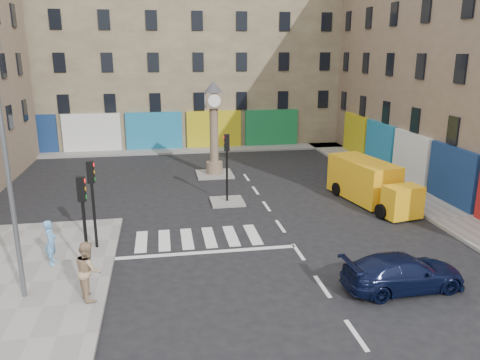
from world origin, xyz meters
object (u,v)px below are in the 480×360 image
object	(u,v)px
pedestrian_blue	(51,242)
pedestrian_tan	(88,270)
clock_pillar	(214,123)
traffic_light_left_near	(83,210)
traffic_light_left_far	(92,191)
yellow_van	(370,183)
lamp_post	(6,162)
navy_sedan	(403,272)
traffic_light_island	(227,157)

from	to	relation	value
pedestrian_blue	pedestrian_tan	bearing A→B (deg)	-150.27
pedestrian_tan	clock_pillar	bearing A→B (deg)	-41.29
traffic_light_left_near	traffic_light_left_far	distance (m)	2.40
traffic_light_left_near	traffic_light_left_far	world-z (taller)	same
yellow_van	clock_pillar	bearing A→B (deg)	126.25
traffic_light_left_far	traffic_light_left_near	bearing A→B (deg)	-90.00
lamp_post	pedestrian_tan	world-z (taller)	lamp_post
yellow_van	lamp_post	bearing A→B (deg)	-163.92
clock_pillar	navy_sedan	size ratio (longest dim) A/B	1.40
navy_sedan	lamp_post	bearing A→B (deg)	80.81
pedestrian_tan	yellow_van	bearing A→B (deg)	-78.88
yellow_van	traffic_light_left_near	bearing A→B (deg)	-165.43
traffic_light_island	navy_sedan	world-z (taller)	traffic_light_island
yellow_van	pedestrian_blue	size ratio (longest dim) A/B	3.66
navy_sedan	clock_pillar	bearing A→B (deg)	12.89
pedestrian_blue	traffic_light_left_far	bearing A→B (deg)	-49.89
traffic_light_left_near	pedestrian_tan	world-z (taller)	traffic_light_left_near
clock_pillar	yellow_van	distance (m)	10.87
lamp_post	traffic_light_left_far	bearing A→B (deg)	63.43
lamp_post	clock_pillar	bearing A→B (deg)	61.65
pedestrian_blue	pedestrian_tan	size ratio (longest dim) A/B	0.88
navy_sedan	traffic_light_left_near	bearing A→B (deg)	72.73
pedestrian_tan	traffic_light_island	bearing A→B (deg)	-52.16
navy_sedan	yellow_van	bearing A→B (deg)	-20.73
clock_pillar	pedestrian_tan	bearing A→B (deg)	-110.97
traffic_light_left_far	navy_sedan	bearing A→B (deg)	-25.30
traffic_light_left_near	traffic_light_island	xyz separation A→B (m)	(6.30, 7.80, -0.03)
traffic_light_island	lamp_post	bearing A→B (deg)	-131.71
lamp_post	clock_pillar	world-z (taller)	lamp_post
traffic_light_left_near	pedestrian_tan	bearing A→B (deg)	-80.85
pedestrian_blue	lamp_post	bearing A→B (deg)	168.94
traffic_light_left_near	yellow_van	xyz separation A→B (m)	(14.00, 6.52, -1.50)
traffic_light_left_near	pedestrian_blue	xyz separation A→B (m)	(-1.49, 1.07, -1.59)
lamp_post	yellow_van	bearing A→B (deg)	26.47
traffic_light_left_near	traffic_light_left_far	size ratio (longest dim) A/B	1.00
traffic_light_left_near	yellow_van	distance (m)	15.52
traffic_light_island	traffic_light_left_near	bearing A→B (deg)	-128.93
traffic_light_left_far	pedestrian_blue	bearing A→B (deg)	-138.29
yellow_van	pedestrian_tan	bearing A→B (deg)	-158.94
lamp_post	navy_sedan	size ratio (longest dim) A/B	1.91
lamp_post	pedestrian_blue	bearing A→B (deg)	80.54
traffic_light_left_near	pedestrian_blue	distance (m)	2.43
pedestrian_blue	yellow_van	bearing A→B (deg)	-72.24
traffic_light_left_far	yellow_van	xyz separation A→B (m)	(14.00, 4.12, -1.50)
traffic_light_left_far	traffic_light_island	world-z (taller)	traffic_light_left_far
traffic_light_left_near	pedestrian_blue	world-z (taller)	traffic_light_left_near
lamp_post	navy_sedan	distance (m)	13.65
traffic_light_island	clock_pillar	world-z (taller)	clock_pillar
traffic_light_left_far	traffic_light_island	xyz separation A→B (m)	(6.30, 5.40, -0.03)
lamp_post	pedestrian_blue	xyz separation A→B (m)	(0.41, 2.47, -3.76)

